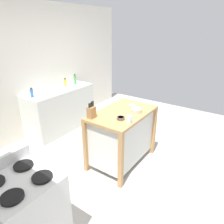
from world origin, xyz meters
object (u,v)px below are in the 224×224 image
(kitchen_island, at_px, (122,135))
(bottle_dish_soap, at_px, (65,82))
(bowl_ceramic_small, at_px, (136,110))
(trash_bin, at_px, (141,126))
(bottle_hand_soap, at_px, (32,93))
(bottle_spray_cleaner, at_px, (75,79))
(bowl_ceramic_wide, at_px, (121,118))
(knife_block, at_px, (91,112))
(drinking_cup, at_px, (129,119))
(sink_faucet, at_px, (54,83))
(bowl_stoneware_deep, at_px, (132,106))
(stove, at_px, (27,218))

(kitchen_island, distance_m, bottle_dish_soap, 1.96)
(bowl_ceramic_small, xyz_separation_m, trash_bin, (0.69, 0.23, -0.63))
(bottle_hand_soap, height_order, bottle_spray_cleaner, bottle_spray_cleaner)
(bowl_ceramic_wide, xyz_separation_m, bottle_dish_soap, (0.77, 1.95, 0.06))
(knife_block, xyz_separation_m, drinking_cup, (0.17, -0.53, -0.04))
(sink_faucet, bearing_deg, bowl_stoneware_deep, -90.08)
(bowl_ceramic_wide, height_order, bowl_stoneware_deep, bowl_stoneware_deep)
(bowl_stoneware_deep, distance_m, trash_bin, 0.82)
(knife_block, relative_size, stove, 0.24)
(kitchen_island, height_order, bowl_ceramic_small, bowl_ceramic_small)
(trash_bin, relative_size, stove, 0.61)
(bowl_ceramic_wide, relative_size, bottle_dish_soap, 0.63)
(bowl_ceramic_wide, distance_m, drinking_cup, 0.16)
(knife_block, relative_size, bowl_ceramic_wide, 2.21)
(knife_block, xyz_separation_m, sink_faucet, (0.71, 1.65, 0.02))
(bottle_spray_cleaner, bearing_deg, sink_faucet, 165.52)
(kitchen_island, relative_size, bottle_dish_soap, 6.33)
(drinking_cup, relative_size, bottle_hand_soap, 0.59)
(bowl_ceramic_wide, bearing_deg, bowl_stoneware_deep, 11.13)
(knife_block, height_order, bowl_ceramic_wide, knife_block)
(bowl_ceramic_wide, height_order, bottle_dish_soap, bottle_dish_soap)
(bottle_hand_soap, bearing_deg, knife_block, -92.66)
(sink_faucet, bearing_deg, trash_bin, -73.73)
(knife_block, bearing_deg, stove, -166.21)
(bottle_hand_soap, xyz_separation_m, stove, (-1.45, -1.84, -0.53))
(bottle_hand_soap, xyz_separation_m, bottle_spray_cleaner, (1.15, 0.01, 0.02))
(sink_faucet, distance_m, stove, 2.93)
(bowl_ceramic_wide, distance_m, trash_bin, 1.24)
(knife_block, height_order, sink_faucet, knife_block)
(bowl_stoneware_deep, relative_size, bottle_hand_soap, 0.65)
(drinking_cup, distance_m, bottle_hand_soap, 2.04)
(bowl_ceramic_wide, bearing_deg, bowl_ceramic_small, -8.27)
(sink_faucet, height_order, bottle_spray_cleaner, bottle_spray_cleaner)
(kitchen_island, xyz_separation_m, stove, (-1.82, -0.09, -0.04))
(drinking_cup, bearing_deg, bowl_ceramic_wide, 80.12)
(bottle_hand_soap, relative_size, stove, 0.18)
(bowl_ceramic_small, xyz_separation_m, sink_faucet, (0.15, 2.08, 0.08))
(knife_block, relative_size, drinking_cup, 2.29)
(bottle_dish_soap, height_order, stove, bottle_dish_soap)
(kitchen_island, height_order, bowl_ceramic_wide, bowl_ceramic_wide)
(bowl_ceramic_small, distance_m, bowl_ceramic_wide, 0.37)
(bowl_ceramic_wide, distance_m, bottle_hand_soap, 1.89)
(bowl_stoneware_deep, xyz_separation_m, bottle_dish_soap, (0.26, 1.85, 0.06))
(bowl_ceramic_small, relative_size, bottle_hand_soap, 0.93)
(bowl_ceramic_wide, bearing_deg, kitchen_island, 26.88)
(bowl_stoneware_deep, bearing_deg, knife_block, 158.61)
(bottle_hand_soap, bearing_deg, bowl_stoneware_deep, -70.31)
(kitchen_island, bearing_deg, trash_bin, 3.90)
(drinking_cup, bearing_deg, bottle_spray_cleaner, 62.90)
(bowl_ceramic_small, distance_m, bowl_stoneware_deep, 0.22)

